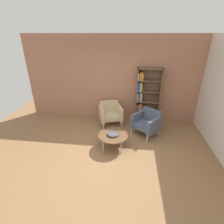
% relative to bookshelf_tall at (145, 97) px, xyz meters
% --- Properties ---
extents(ground_plane, '(8.32, 8.32, 0.00)m').
position_rel_bookshelf_tall_xyz_m(ground_plane, '(-1.01, -2.24, -0.91)').
color(ground_plane, olive).
extents(brick_back_panel, '(6.40, 0.12, 2.90)m').
position_rel_bookshelf_tall_xyz_m(brick_back_panel, '(-1.01, 0.22, 0.54)').
color(brick_back_panel, '#A87056').
rests_on(brick_back_panel, ground_plane).
extents(bookshelf_tall, '(0.80, 0.30, 1.90)m').
position_rel_bookshelf_tall_xyz_m(bookshelf_tall, '(0.00, 0.00, 0.00)').
color(bookshelf_tall, brown).
rests_on(bookshelf_tall, ground_plane).
extents(coffee_table_low, '(0.80, 0.80, 0.40)m').
position_rel_bookshelf_tall_xyz_m(coffee_table_low, '(-0.91, -1.69, -0.54)').
color(coffee_table_low, brown).
rests_on(coffee_table_low, ground_plane).
extents(decorative_bowl, '(0.32, 0.32, 0.05)m').
position_rel_bookshelf_tall_xyz_m(decorative_bowl, '(-0.91, -1.69, -0.47)').
color(decorative_bowl, '#4C4C51').
rests_on(decorative_bowl, coffee_table_low).
extents(armchair_by_bookshelf, '(0.88, 0.85, 0.78)m').
position_rel_bookshelf_tall_xyz_m(armchair_by_bookshelf, '(-1.16, -0.35, -0.49)').
color(armchair_by_bookshelf, '#C6B289').
rests_on(armchair_by_bookshelf, ground_plane).
extents(armchair_corner_red, '(0.95, 0.94, 0.78)m').
position_rel_bookshelf_tall_xyz_m(armchair_corner_red, '(0.05, -0.87, -0.49)').
color(armchair_corner_red, '#4C566B').
rests_on(armchair_corner_red, ground_plane).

